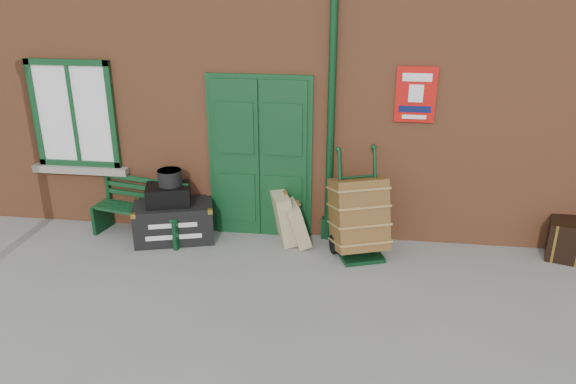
# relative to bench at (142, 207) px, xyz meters

# --- Properties ---
(ground) EXTENTS (80.00, 80.00, 0.00)m
(ground) POSITION_rel_bench_xyz_m (1.93, -1.18, -0.42)
(ground) COLOR gray
(ground) RESTS_ON ground
(station_building) EXTENTS (10.30, 4.30, 4.36)m
(station_building) POSITION_rel_bench_xyz_m (1.92, 2.32, 1.74)
(station_building) COLOR brown
(station_building) RESTS_ON ground
(bench) EXTENTS (1.42, 0.71, 0.85)m
(bench) POSITION_rel_bench_xyz_m (0.00, 0.00, 0.00)
(bench) COLOR #103C1D
(bench) RESTS_ON ground
(houdini_trunk) EXTENTS (1.18, 0.86, 0.53)m
(houdini_trunk) POSITION_rel_bench_xyz_m (0.47, -0.07, -0.16)
(houdini_trunk) COLOR black
(houdini_trunk) RESTS_ON ground
(strongbox) EXTENTS (0.68, 0.57, 0.27)m
(strongbox) POSITION_rel_bench_xyz_m (0.42, -0.07, 0.24)
(strongbox) COLOR black
(strongbox) RESTS_ON houdini_trunk
(hatbox) EXTENTS (0.40, 0.40, 0.21)m
(hatbox) POSITION_rel_bench_xyz_m (0.45, -0.04, 0.48)
(hatbox) COLOR black
(hatbox) RESTS_ON strongbox
(suitcase_back) EXTENTS (0.46, 0.57, 0.72)m
(suitcase_back) POSITION_rel_bench_xyz_m (1.99, 0.07, -0.07)
(suitcase_back) COLOR tan
(suitcase_back) RESTS_ON ground
(suitcase_front) EXTENTS (0.47, 0.54, 0.62)m
(suitcase_front) POSITION_rel_bench_xyz_m (2.17, -0.00, -0.11)
(suitcase_front) COLOR tan
(suitcase_front) RESTS_ON ground
(porter_trolley) EXTENTS (0.88, 0.91, 1.39)m
(porter_trolley) POSITION_rel_bench_xyz_m (3.00, -0.13, 0.11)
(porter_trolley) COLOR #0D3419
(porter_trolley) RESTS_ON ground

